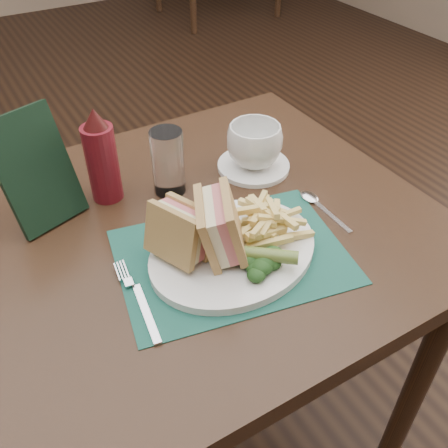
# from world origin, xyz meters

# --- Properties ---
(floor) EXTENTS (7.00, 7.00, 0.00)m
(floor) POSITION_xyz_m (0.00, 0.00, 0.00)
(floor) COLOR black
(floor) RESTS_ON ground
(table_main) EXTENTS (0.90, 0.75, 0.75)m
(table_main) POSITION_xyz_m (0.00, -0.50, 0.38)
(table_main) COLOR black
(table_main) RESTS_ON ground
(placemat) EXTENTS (0.42, 0.34, 0.00)m
(placemat) POSITION_xyz_m (0.03, -0.61, 0.75)
(placemat) COLOR #184E41
(placemat) RESTS_ON table_main
(plate) EXTENTS (0.34, 0.29, 0.01)m
(plate) POSITION_xyz_m (0.04, -0.61, 0.76)
(plate) COLOR white
(plate) RESTS_ON placemat
(sandwich_half_a) EXTENTS (0.11, 0.12, 0.10)m
(sandwich_half_a) POSITION_xyz_m (-0.06, -0.59, 0.82)
(sandwich_half_a) COLOR tan
(sandwich_half_a) RESTS_ON plate
(sandwich_half_b) EXTENTS (0.12, 0.13, 0.11)m
(sandwich_half_b) POSITION_xyz_m (-0.01, -0.60, 0.82)
(sandwich_half_b) COLOR tan
(sandwich_half_b) RESTS_ON plate
(kale_garnish) EXTENTS (0.11, 0.08, 0.03)m
(kale_garnish) POSITION_xyz_m (0.04, -0.67, 0.78)
(kale_garnish) COLOR black
(kale_garnish) RESTS_ON plate
(pickle_spear) EXTENTS (0.11, 0.10, 0.03)m
(pickle_spear) POSITION_xyz_m (0.05, -0.66, 0.79)
(pickle_spear) COLOR #506928
(pickle_spear) RESTS_ON plate
(fries_pile) EXTENTS (0.18, 0.20, 0.06)m
(fries_pile) POSITION_xyz_m (0.10, -0.60, 0.80)
(fries_pile) COLOR #EBCF75
(fries_pile) RESTS_ON plate
(fork) EXTENTS (0.06, 0.17, 0.01)m
(fork) POSITION_xyz_m (-0.14, -0.62, 0.76)
(fork) COLOR silver
(fork) RESTS_ON placemat
(spoon) EXTENTS (0.04, 0.15, 0.01)m
(spoon) POSITION_xyz_m (0.24, -0.59, 0.76)
(spoon) COLOR silver
(spoon) RESTS_ON table_main
(saucer) EXTENTS (0.19, 0.19, 0.01)m
(saucer) POSITION_xyz_m (0.21, -0.40, 0.76)
(saucer) COLOR white
(saucer) RESTS_ON table_main
(coffee_cup) EXTENTS (0.15, 0.15, 0.09)m
(coffee_cup) POSITION_xyz_m (0.21, -0.40, 0.80)
(coffee_cup) COLOR white
(coffee_cup) RESTS_ON saucer
(drinking_glass) EXTENTS (0.07, 0.07, 0.13)m
(drinking_glass) POSITION_xyz_m (0.03, -0.39, 0.81)
(drinking_glass) COLOR white
(drinking_glass) RESTS_ON table_main
(ketchup_bottle) EXTENTS (0.07, 0.07, 0.19)m
(ketchup_bottle) POSITION_xyz_m (-0.09, -0.34, 0.84)
(ketchup_bottle) COLOR #5C0F18
(ketchup_bottle) RESTS_ON table_main
(check_presenter) EXTENTS (0.14, 0.11, 0.20)m
(check_presenter) POSITION_xyz_m (-0.20, -0.35, 0.85)
(check_presenter) COLOR black
(check_presenter) RESTS_ON table_main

